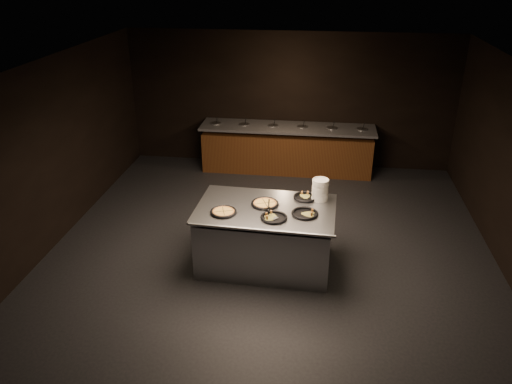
{
  "coord_description": "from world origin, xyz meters",
  "views": [
    {
      "loc": [
        0.67,
        -6.56,
        4.29
      ],
      "look_at": [
        -0.24,
        0.3,
        0.99
      ],
      "focal_mm": 35.0,
      "sensor_mm": 36.0,
      "label": 1
    }
  ],
  "objects_px": {
    "serving_counter": "(265,238)",
    "pan_cheese_whole": "(265,203)",
    "plate_stack": "(320,190)",
    "pan_veggie_whole": "(223,212)"
  },
  "relations": [
    {
      "from": "serving_counter",
      "to": "pan_cheese_whole",
      "type": "distance_m",
      "value": 0.53
    },
    {
      "from": "serving_counter",
      "to": "plate_stack",
      "type": "relative_size",
      "value": 6.31
    },
    {
      "from": "plate_stack",
      "to": "pan_cheese_whole",
      "type": "xyz_separation_m",
      "value": [
        -0.79,
        -0.28,
        -0.14
      ]
    },
    {
      "from": "plate_stack",
      "to": "pan_cheese_whole",
      "type": "height_order",
      "value": "plate_stack"
    },
    {
      "from": "pan_veggie_whole",
      "to": "pan_cheese_whole",
      "type": "xyz_separation_m",
      "value": [
        0.56,
        0.34,
        0.0
      ]
    },
    {
      "from": "serving_counter",
      "to": "pan_cheese_whole",
      "type": "xyz_separation_m",
      "value": [
        -0.02,
        0.1,
        0.53
      ]
    },
    {
      "from": "pan_veggie_whole",
      "to": "pan_cheese_whole",
      "type": "distance_m",
      "value": 0.65
    },
    {
      "from": "pan_veggie_whole",
      "to": "pan_cheese_whole",
      "type": "relative_size",
      "value": 0.93
    },
    {
      "from": "plate_stack",
      "to": "pan_cheese_whole",
      "type": "distance_m",
      "value": 0.85
    },
    {
      "from": "plate_stack",
      "to": "serving_counter",
      "type": "bearing_deg",
      "value": -154.23
    }
  ]
}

